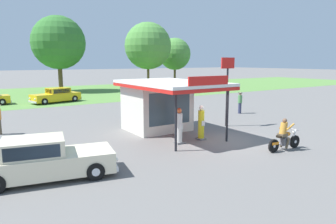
% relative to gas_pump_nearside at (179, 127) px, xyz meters
% --- Properties ---
extents(ground_plane, '(300.00, 300.00, 0.00)m').
position_rel_gas_pump_nearside_xyz_m(ground_plane, '(2.36, -0.86, -0.86)').
color(ground_plane, slate).
extents(grass_verge_strip, '(120.00, 24.00, 0.01)m').
position_rel_gas_pump_nearside_xyz_m(grass_verge_strip, '(2.36, 29.14, -0.86)').
color(grass_verge_strip, '#56843D').
rests_on(grass_verge_strip, ground).
extents(service_station_kiosk, '(4.25, 6.68, 3.57)m').
position_rel_gas_pump_nearside_xyz_m(service_station_kiosk, '(0.74, 3.08, 0.97)').
color(service_station_kiosk, beige).
rests_on(service_station_kiosk, ground).
extents(gas_pump_nearside, '(0.44, 0.44, 1.89)m').
position_rel_gas_pump_nearside_xyz_m(gas_pump_nearside, '(0.00, 0.00, 0.00)').
color(gas_pump_nearside, slate).
rests_on(gas_pump_nearside, ground).
extents(gas_pump_offside, '(0.44, 0.44, 1.91)m').
position_rel_gas_pump_nearside_xyz_m(gas_pump_offside, '(1.48, 0.00, 0.01)').
color(gas_pump_offside, slate).
rests_on(gas_pump_offside, ground).
extents(motorcycle_with_rider, '(2.18, 0.70, 1.58)m').
position_rel_gas_pump_nearside_xyz_m(motorcycle_with_rider, '(3.57, -3.79, -0.21)').
color(motorcycle_with_rider, black).
rests_on(motorcycle_with_rider, ground).
extents(featured_classic_sedan, '(5.16, 2.76, 1.54)m').
position_rel_gas_pump_nearside_xyz_m(featured_classic_sedan, '(-6.94, -1.25, -0.16)').
color(featured_classic_sedan, beige).
rests_on(featured_classic_sedan, ground).
extents(parked_car_back_row_right, '(5.35, 2.97, 1.51)m').
position_rel_gas_pump_nearside_xyz_m(parked_car_back_row_right, '(-1.35, 20.41, -0.17)').
color(parked_car_back_row_right, gold).
rests_on(parked_car_back_row_right, ground).
extents(parked_car_back_row_far_right, '(5.03, 1.89, 1.55)m').
position_rel_gas_pump_nearside_xyz_m(parked_car_back_row_far_right, '(21.97, 22.61, -0.15)').
color(parked_car_back_row_far_right, '#E55993').
rests_on(parked_car_back_row_far_right, ground).
extents(parked_car_back_row_left, '(5.28, 2.04, 1.54)m').
position_rel_gas_pump_nearside_xyz_m(parked_car_back_row_left, '(9.09, 18.62, -0.15)').
color(parked_car_back_row_left, gold).
rests_on(parked_car_back_row_left, ground).
extents(parked_car_back_row_centre, '(5.62, 1.93, 1.43)m').
position_rel_gas_pump_nearside_xyz_m(parked_car_back_row_centre, '(15.65, 21.38, -0.19)').
color(parked_car_back_row_centre, '#993819').
rests_on(parked_car_back_row_centre, ground).
extents(bystander_admiring_sedan, '(0.38, 0.38, 1.75)m').
position_rel_gas_pump_nearside_xyz_m(bystander_admiring_sedan, '(9.64, 4.91, 0.08)').
color(bystander_admiring_sedan, '#2D3351').
rests_on(bystander_admiring_sedan, ground).
extents(tree_oak_centre, '(7.33, 7.33, 10.32)m').
position_rel_gas_pump_nearside_xyz_m(tree_oak_centre, '(15.22, 30.09, 5.58)').
color(tree_oak_centre, brown).
rests_on(tree_oak_centre, ground).
extents(tree_oak_far_left, '(7.41, 7.41, 10.56)m').
position_rel_gas_pump_nearside_xyz_m(tree_oak_far_left, '(2.09, 32.15, 5.98)').
color(tree_oak_far_left, brown).
rests_on(tree_oak_far_left, ground).
extents(tree_oak_right, '(5.66, 5.66, 8.39)m').
position_rel_gas_pump_nearside_xyz_m(tree_oak_right, '(22.30, 32.89, 4.59)').
color(tree_oak_right, brown).
rests_on(tree_oak_right, ground).
extents(roadside_pole_sign, '(1.10, 0.12, 4.52)m').
position_rel_gas_pump_nearside_xyz_m(roadside_pole_sign, '(5.15, 1.85, 2.24)').
color(roadside_pole_sign, black).
rests_on(roadside_pole_sign, ground).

